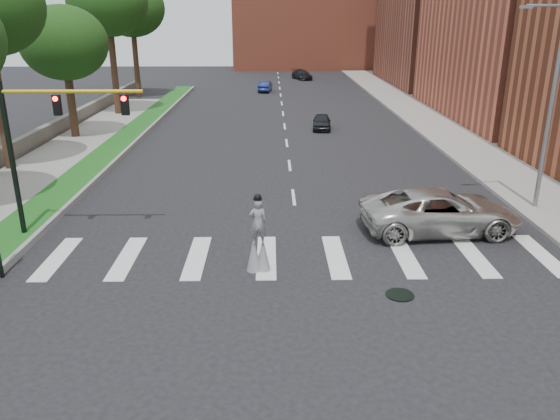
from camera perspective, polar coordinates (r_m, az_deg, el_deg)
The scene contains 19 objects.
ground_plane at distance 19.39m, azimuth 2.38°, elevation -6.14°, with size 160.00×160.00×0.00m, color black.
grass_median at distance 39.72m, azimuth -16.24°, elevation 6.86°, with size 2.00×60.00×0.25m, color #164E18.
median_curb at distance 39.45m, azimuth -14.76°, elevation 6.93°, with size 0.20×60.00×0.28m, color gray.
sidewalk_left at distance 31.64m, azimuth -26.01°, elevation 2.38°, with size 4.00×60.00×0.18m, color gray.
sidewalk_right at distance 45.31m, azimuth 16.70°, elevation 8.29°, with size 5.00×90.00×0.18m, color gray.
stone_wall at distance 43.23m, azimuth -22.74°, elevation 7.69°, with size 0.50×56.00×1.10m, color #5E5950.
manhole at distance 18.04m, azimuth 12.41°, elevation -8.65°, with size 0.90×0.90×0.04m, color black.
building_far at distance 75.06m, azimuth 18.10°, elevation 20.04°, with size 16.00×22.00×20.00m, color brown.
building_backdrop at distance 95.67m, azimuth 3.51°, elevation 20.05°, with size 26.00×14.00×18.00m, color #BE563B.
streetlight at distance 26.54m, azimuth 26.35°, elevation 10.04°, with size 2.05×0.20×9.00m.
traffic_signal at distance 22.60m, azimuth -23.75°, elevation 7.10°, with size 5.30×0.23×6.20m.
stilt_performer at distance 18.83m, azimuth -2.29°, elevation -3.33°, with size 0.84×0.53×2.82m.
suv_crossing at distance 23.21m, azimuth 16.36°, elevation -0.12°, with size 2.95×6.40×1.78m, color #B9B6AF.
car_near at distance 43.15m, azimuth 4.38°, elevation 9.19°, with size 1.38×3.43×1.17m, color black.
car_mid at distance 64.77m, azimuth -1.56°, elevation 12.79°, with size 1.28×3.68×1.21m, color navy.
car_far at distance 77.42m, azimuth 2.31°, elevation 13.95°, with size 1.78×4.39×1.27m, color black.
tree_3 at distance 41.59m, azimuth -21.65°, elevation 15.87°, with size 5.90×5.90×9.14m.
tree_4 at distance 50.61m, azimuth -17.59°, elevation 19.98°, with size 6.65×6.65×12.28m.
tree_5 at distance 61.74m, azimuth -15.26°, elevation 19.65°, with size 6.81×6.81×11.97m.
Camera 1 is at (-1.09, -17.41, 8.46)m, focal length 35.00 mm.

